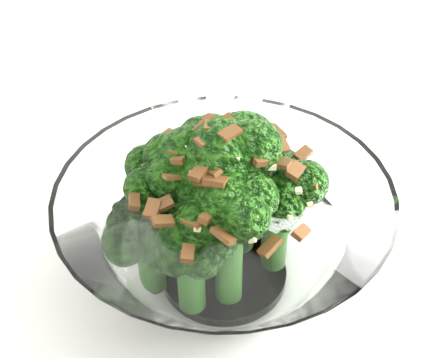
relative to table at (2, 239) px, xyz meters
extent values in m
cylinder|color=white|center=(0.42, 0.48, -0.33)|extent=(0.04, 0.04, 0.71)
cylinder|color=white|center=(0.17, -0.12, 0.07)|extent=(0.08, 0.08, 0.01)
cylinder|color=#255C18|center=(0.17, -0.08, 0.10)|extent=(0.02, 0.02, 0.04)
sphere|color=#225E11|center=(0.17, -0.08, 0.13)|extent=(0.04, 0.04, 0.04)
cylinder|color=#255C18|center=(0.12, -0.13, 0.10)|extent=(0.02, 0.02, 0.04)
sphere|color=#225E11|center=(0.12, -0.13, 0.12)|extent=(0.04, 0.04, 0.04)
cylinder|color=#255C18|center=(0.17, -0.12, 0.12)|extent=(0.02, 0.02, 0.08)
sphere|color=#225E11|center=(0.17, -0.12, 0.17)|extent=(0.05, 0.05, 0.05)
cylinder|color=#255C18|center=(0.14, -0.11, 0.10)|extent=(0.02, 0.02, 0.05)
sphere|color=#225E11|center=(0.14, -0.11, 0.14)|extent=(0.04, 0.04, 0.04)
cylinder|color=#255C18|center=(0.20, -0.12, 0.10)|extent=(0.02, 0.02, 0.05)
sphere|color=#225E11|center=(0.20, -0.12, 0.14)|extent=(0.04, 0.04, 0.04)
cylinder|color=#255C18|center=(0.17, -0.15, 0.11)|extent=(0.02, 0.02, 0.06)
sphere|color=#225E11|center=(0.17, -0.15, 0.15)|extent=(0.04, 0.04, 0.04)
cylinder|color=#255C18|center=(0.21, -0.10, 0.10)|extent=(0.02, 0.02, 0.04)
sphere|color=#225E11|center=(0.21, -0.10, 0.12)|extent=(0.04, 0.04, 0.04)
cylinder|color=#255C18|center=(0.15, -0.11, 0.11)|extent=(0.02, 0.02, 0.07)
sphere|color=#225E11|center=(0.15, -0.11, 0.16)|extent=(0.05, 0.05, 0.05)
cylinder|color=#255C18|center=(0.18, -0.10, 0.11)|extent=(0.02, 0.02, 0.07)
sphere|color=#225E11|center=(0.18, -0.10, 0.16)|extent=(0.04, 0.04, 0.04)
cylinder|color=#255C18|center=(0.15, -0.15, 0.10)|extent=(0.02, 0.02, 0.05)
sphere|color=#225E11|center=(0.15, -0.15, 0.13)|extent=(0.04, 0.04, 0.04)
cube|color=brown|center=(0.16, -0.11, 0.18)|extent=(0.02, 0.01, 0.01)
cube|color=brown|center=(0.16, -0.12, 0.19)|extent=(0.01, 0.01, 0.01)
cube|color=brown|center=(0.20, -0.11, 0.16)|extent=(0.01, 0.01, 0.01)
cube|color=brown|center=(0.19, -0.17, 0.15)|extent=(0.01, 0.01, 0.01)
cube|color=brown|center=(0.22, -0.13, 0.15)|extent=(0.01, 0.01, 0.01)
cube|color=brown|center=(0.20, -0.13, 0.16)|extent=(0.02, 0.01, 0.01)
cube|color=brown|center=(0.18, -0.09, 0.16)|extent=(0.01, 0.01, 0.01)
cube|color=brown|center=(0.15, -0.14, 0.17)|extent=(0.01, 0.01, 0.01)
cube|color=brown|center=(0.13, -0.09, 0.15)|extent=(0.01, 0.02, 0.01)
cube|color=brown|center=(0.16, -0.17, 0.16)|extent=(0.01, 0.01, 0.01)
cube|color=brown|center=(0.17, -0.16, 0.16)|extent=(0.01, 0.01, 0.01)
cube|color=brown|center=(0.16, -0.11, 0.17)|extent=(0.01, 0.01, 0.00)
cube|color=brown|center=(0.15, -0.16, 0.16)|extent=(0.01, 0.01, 0.01)
cube|color=brown|center=(0.13, -0.15, 0.15)|extent=(0.01, 0.01, 0.01)
cube|color=brown|center=(0.16, -0.09, 0.16)|extent=(0.01, 0.01, 0.01)
cube|color=brown|center=(0.12, -0.13, 0.15)|extent=(0.01, 0.01, 0.00)
cube|color=brown|center=(0.13, -0.09, 0.14)|extent=(0.01, 0.02, 0.01)
cube|color=brown|center=(0.14, -0.13, 0.17)|extent=(0.01, 0.01, 0.01)
cube|color=brown|center=(0.17, -0.12, 0.19)|extent=(0.01, 0.01, 0.01)
cube|color=brown|center=(0.15, -0.14, 0.17)|extent=(0.01, 0.01, 0.01)
cube|color=brown|center=(0.14, -0.09, 0.16)|extent=(0.01, 0.01, 0.00)
cube|color=brown|center=(0.14, -0.13, 0.17)|extent=(0.01, 0.01, 0.01)
cube|color=brown|center=(0.14, -0.12, 0.17)|extent=(0.01, 0.02, 0.01)
cube|color=brown|center=(0.20, -0.09, 0.15)|extent=(0.01, 0.01, 0.01)
cube|color=brown|center=(0.16, -0.13, 0.18)|extent=(0.02, 0.01, 0.00)
cube|color=brown|center=(0.15, -0.16, 0.16)|extent=(0.01, 0.01, 0.00)
cube|color=brown|center=(0.17, -0.13, 0.19)|extent=(0.01, 0.01, 0.00)
cube|color=brown|center=(0.18, -0.11, 0.17)|extent=(0.01, 0.01, 0.01)
cube|color=brown|center=(0.12, -0.12, 0.15)|extent=(0.02, 0.01, 0.01)
cube|color=brown|center=(0.13, -0.14, 0.15)|extent=(0.01, 0.01, 0.01)
cube|color=brown|center=(0.16, -0.15, 0.17)|extent=(0.01, 0.01, 0.01)
cube|color=brown|center=(0.18, -0.14, 0.18)|extent=(0.01, 0.01, 0.01)
cube|color=brown|center=(0.21, -0.13, 0.16)|extent=(0.01, 0.02, 0.01)
cube|color=brown|center=(0.13, -0.15, 0.15)|extent=(0.01, 0.01, 0.01)
cube|color=brown|center=(0.16, -0.07, 0.15)|extent=(0.01, 0.01, 0.01)
cube|color=brown|center=(0.20, -0.16, 0.15)|extent=(0.01, 0.01, 0.01)
cube|color=brown|center=(0.16, -0.14, 0.17)|extent=(0.01, 0.01, 0.01)
cube|color=brown|center=(0.22, -0.10, 0.15)|extent=(0.01, 0.01, 0.01)
cube|color=brown|center=(0.14, -0.17, 0.15)|extent=(0.01, 0.01, 0.00)
cube|color=beige|center=(0.18, -0.10, 0.18)|extent=(0.01, 0.01, 0.00)
cube|color=beige|center=(0.18, -0.10, 0.17)|extent=(0.01, 0.01, 0.00)
cube|color=beige|center=(0.15, -0.12, 0.17)|extent=(0.01, 0.01, 0.00)
cube|color=beige|center=(0.15, -0.12, 0.18)|extent=(0.01, 0.01, 0.00)
cube|color=beige|center=(0.15, -0.13, 0.17)|extent=(0.00, 0.00, 0.00)
cube|color=beige|center=(0.20, -0.16, 0.16)|extent=(0.00, 0.00, 0.00)
cube|color=beige|center=(0.16, -0.09, 0.16)|extent=(0.01, 0.01, 0.00)
cube|color=beige|center=(0.19, -0.08, 0.16)|extent=(0.00, 0.00, 0.00)
cube|color=beige|center=(0.21, -0.14, 0.16)|extent=(0.00, 0.00, 0.00)
cube|color=beige|center=(0.17, -0.17, 0.16)|extent=(0.01, 0.01, 0.00)
cube|color=beige|center=(0.18, -0.09, 0.17)|extent=(0.01, 0.01, 0.00)
cube|color=beige|center=(0.18, -0.17, 0.15)|extent=(0.01, 0.01, 0.00)
cube|color=beige|center=(0.15, -0.12, 0.18)|extent=(0.00, 0.01, 0.00)
cube|color=beige|center=(0.14, -0.08, 0.15)|extent=(0.00, 0.00, 0.00)
cube|color=beige|center=(0.21, -0.12, 0.15)|extent=(0.00, 0.00, 0.00)
cube|color=beige|center=(0.14, -0.09, 0.16)|extent=(0.00, 0.00, 0.00)
cube|color=beige|center=(0.17, -0.14, 0.18)|extent=(0.00, 0.00, 0.00)
cube|color=beige|center=(0.14, -0.13, 0.17)|extent=(0.00, 0.00, 0.00)
cube|color=beige|center=(0.15, -0.16, 0.15)|extent=(0.00, 0.00, 0.00)
cube|color=beige|center=(0.15, -0.14, 0.17)|extent=(0.01, 0.01, 0.01)
cube|color=beige|center=(0.12, -0.10, 0.15)|extent=(0.01, 0.01, 0.01)
cube|color=beige|center=(0.19, -0.15, 0.16)|extent=(0.00, 0.00, 0.00)
cube|color=beige|center=(0.22, -0.13, 0.15)|extent=(0.00, 0.00, 0.00)
cube|color=beige|center=(0.12, -0.11, 0.15)|extent=(0.01, 0.01, 0.01)
cube|color=beige|center=(0.14, -0.13, 0.17)|extent=(0.00, 0.00, 0.00)
cube|color=beige|center=(0.19, -0.13, 0.17)|extent=(0.00, 0.00, 0.00)
cube|color=beige|center=(0.16, -0.11, 0.18)|extent=(0.00, 0.00, 0.00)
cube|color=beige|center=(0.21, -0.15, 0.15)|extent=(0.00, 0.00, 0.00)
cube|color=beige|center=(0.18, -0.13, 0.17)|extent=(0.01, 0.01, 0.00)
camera|label=1|loc=(0.13, -0.41, 0.40)|focal=55.00mm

